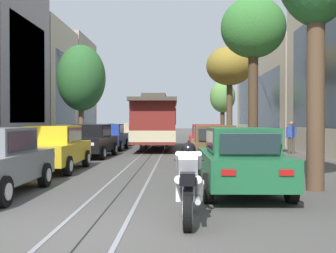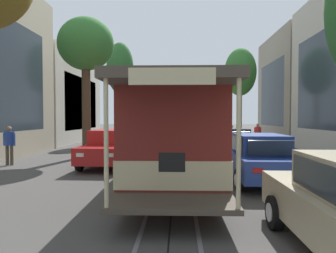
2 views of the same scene
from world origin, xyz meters
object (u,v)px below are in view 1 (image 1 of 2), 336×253
at_px(cable_car_trolley, 155,123).
at_px(pedestrian_on_left_pavement, 291,135).
at_px(parked_car_yellow_second_left, 53,148).
at_px(parked_car_silver_sixth_left, 129,132).
at_px(parked_car_teal_far_left, 137,131).
at_px(motorcycle_with_rider, 189,184).
at_px(parked_car_black_mid_left, 91,141).
at_px(fire_hydrant, 31,154).
at_px(parked_car_green_near_right, 240,160).
at_px(parked_car_red_mid_right, 206,139).
at_px(street_tree_kerb_left_second, 81,78).
at_px(parked_car_blue_fourth_left, 109,137).
at_px(street_tree_kerb_right_mid, 230,67).
at_px(parked_car_beige_fifth_left, 120,134).
at_px(parked_car_brown_second_right, 214,145).
at_px(street_tree_kerb_right_fourth, 223,97).
at_px(street_tree_kerb_right_second, 253,31).

xyz_separation_m(cable_car_trolley, pedestrian_on_left_pavement, (7.40, -3.09, -0.68)).
height_order(parked_car_yellow_second_left, parked_car_silver_sixth_left, same).
bearing_deg(parked_car_teal_far_left, motorcycle_with_rider, -82.96).
xyz_separation_m(parked_car_black_mid_left, fire_hydrant, (-1.64, -3.76, -0.38)).
distance_m(parked_car_green_near_right, parked_car_red_mid_right, 12.31).
distance_m(parked_car_black_mid_left, street_tree_kerb_left_second, 9.43).
bearing_deg(parked_car_yellow_second_left, pedestrian_on_left_pavement, 37.52).
bearing_deg(parked_car_green_near_right, parked_car_red_mid_right, 90.09).
bearing_deg(pedestrian_on_left_pavement, parked_car_silver_sixth_left, 126.14).
height_order(parked_car_teal_far_left, pedestrian_on_left_pavement, pedestrian_on_left_pavement).
height_order(parked_car_green_near_right, street_tree_kerb_left_second, street_tree_kerb_left_second).
relative_size(motorcycle_with_rider, fire_hydrant, 2.37).
height_order(parked_car_blue_fourth_left, cable_car_trolley, cable_car_trolley).
relative_size(parked_car_yellow_second_left, parked_car_green_near_right, 1.00).
distance_m(parked_car_teal_far_left, pedestrian_on_left_pavement, 22.59).
relative_size(street_tree_kerb_right_mid, motorcycle_with_rider, 3.42).
relative_size(parked_car_yellow_second_left, parked_car_silver_sixth_left, 1.00).
relative_size(street_tree_kerb_left_second, cable_car_trolley, 0.76).
distance_m(parked_car_blue_fourth_left, cable_car_trolley, 2.94).
relative_size(parked_car_beige_fifth_left, parked_car_red_mid_right, 1.00).
bearing_deg(parked_car_green_near_right, parked_car_blue_fourth_left, 110.48).
bearing_deg(parked_car_blue_fourth_left, pedestrian_on_left_pavement, -15.93).
bearing_deg(parked_car_brown_second_right, parked_car_blue_fourth_left, 121.85).
distance_m(street_tree_kerb_left_second, fire_hydrant, 12.77).
bearing_deg(street_tree_kerb_right_mid, parked_car_yellow_second_left, -119.04).
height_order(parked_car_yellow_second_left, pedestrian_on_left_pavement, pedestrian_on_left_pavement).
height_order(parked_car_brown_second_right, street_tree_kerb_right_fourth, street_tree_kerb_right_fourth).
bearing_deg(parked_car_brown_second_right, motorcycle_with_rider, -97.47).
xyz_separation_m(parked_car_yellow_second_left, street_tree_kerb_right_fourth, (8.35, 23.67, 3.09)).
bearing_deg(parked_car_brown_second_right, parked_car_teal_far_left, 102.02).
bearing_deg(cable_car_trolley, pedestrian_on_left_pavement, -22.66).
height_order(parked_car_green_near_right, street_tree_kerb_right_second, street_tree_kerb_right_second).
height_order(street_tree_kerb_left_second, fire_hydrant, street_tree_kerb_left_second).
relative_size(parked_car_teal_far_left, motorcycle_with_rider, 2.19).
bearing_deg(cable_car_trolley, parked_car_blue_fourth_left, -176.41).
bearing_deg(street_tree_kerb_left_second, street_tree_kerb_right_second, -41.66).
height_order(parked_car_black_mid_left, parked_car_brown_second_right, same).
bearing_deg(street_tree_kerb_right_fourth, fire_hydrant, -114.36).
distance_m(parked_car_beige_fifth_left, fire_hydrant, 14.59).
bearing_deg(street_tree_kerb_left_second, street_tree_kerb_right_mid, 0.81).
bearing_deg(parked_car_silver_sixth_left, street_tree_kerb_right_fourth, 10.53).
bearing_deg(street_tree_kerb_right_fourth, parked_car_teal_far_left, 151.28).
height_order(parked_car_green_near_right, parked_car_brown_second_right, same).
relative_size(parked_car_silver_sixth_left, pedestrian_on_left_pavement, 2.52).
bearing_deg(parked_car_teal_far_left, parked_car_green_near_right, -80.06).
bearing_deg(street_tree_kerb_left_second, pedestrian_on_left_pavement, -25.48).
bearing_deg(motorcycle_with_rider, parked_car_beige_fifth_left, 100.64).
bearing_deg(parked_car_yellow_second_left, parked_car_brown_second_right, 17.72).
xyz_separation_m(parked_car_blue_fourth_left, street_tree_kerb_right_second, (7.67, -5.87, 5.11)).
relative_size(street_tree_kerb_left_second, pedestrian_on_left_pavement, 3.99).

